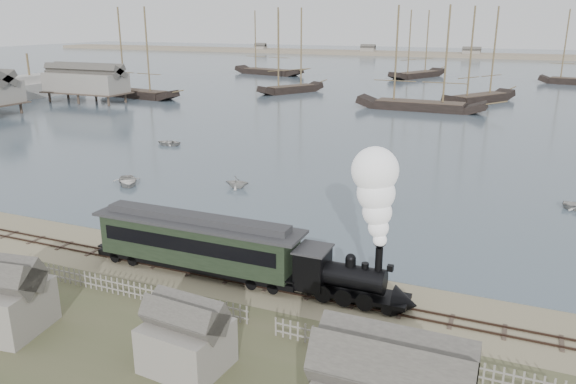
% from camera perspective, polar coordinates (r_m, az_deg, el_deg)
% --- Properties ---
extents(ground, '(600.00, 600.00, 0.00)m').
position_cam_1_polar(ground, '(40.92, -3.34, -7.88)').
color(ground, gray).
rests_on(ground, ground).
extents(harbor_water, '(600.00, 336.00, 0.06)m').
position_cam_1_polar(harbor_water, '(204.54, 18.67, 11.47)').
color(harbor_water, '#4C5D6C').
rests_on(harbor_water, ground).
extents(rail_track, '(120.00, 1.80, 0.16)m').
position_cam_1_polar(rail_track, '(39.30, -4.64, -8.95)').
color(rail_track, '#34241C').
rests_on(rail_track, ground).
extents(picket_fence_west, '(19.00, 0.10, 1.20)m').
position_cam_1_polar(picket_fence_west, '(38.96, -16.78, -9.99)').
color(picket_fence_west, gray).
rests_on(picket_fence_west, ground).
extents(picket_fence_east, '(15.00, 0.10, 1.20)m').
position_cam_1_polar(picket_fence_east, '(31.20, 12.01, -16.94)').
color(picket_fence_east, gray).
rests_on(picket_fence_east, ground).
extents(shed_left, '(5.00, 4.00, 4.10)m').
position_cam_1_polar(shed_left, '(37.62, -26.93, -12.26)').
color(shed_left, gray).
rests_on(shed_left, ground).
extents(shed_mid, '(4.00, 3.50, 3.60)m').
position_cam_1_polar(shed_mid, '(31.00, -10.14, -17.08)').
color(shed_mid, gray).
rests_on(shed_mid, ground).
extents(far_spit, '(500.00, 20.00, 1.80)m').
position_cam_1_polar(far_spit, '(284.14, 20.14, 12.68)').
color(far_spit, gray).
rests_on(far_spit, ground).
extents(locomotive, '(7.85, 2.93, 9.79)m').
position_cam_1_polar(locomotive, '(34.59, 8.07, -4.72)').
color(locomotive, black).
rests_on(locomotive, ground).
extents(passenger_coach, '(15.66, 3.02, 3.80)m').
position_cam_1_polar(passenger_coach, '(39.98, -9.23, -4.97)').
color(passenger_coach, black).
rests_on(passenger_coach, ground).
extents(beached_dinghy, '(3.16, 4.26, 0.85)m').
position_cam_1_polar(beached_dinghy, '(41.67, -3.92, -6.76)').
color(beached_dinghy, '#BAB7B1').
rests_on(beached_dinghy, ground).
extents(rowboat_0, '(5.07, 4.99, 0.86)m').
position_cam_1_polar(rowboat_0, '(63.25, -16.00, 1.08)').
color(rowboat_0, '#BAB7B1').
rests_on(rowboat_0, harbor_water).
extents(rowboat_1, '(2.56, 2.87, 1.36)m').
position_cam_1_polar(rowboat_1, '(59.81, -5.20, 1.03)').
color(rowboat_1, '#BAB7B1').
rests_on(rowboat_1, harbor_water).
extents(rowboat_2, '(3.35, 2.40, 1.21)m').
position_cam_1_polar(rowboat_2, '(54.01, 9.10, -0.99)').
color(rowboat_2, '#BAB7B1').
rests_on(rowboat_2, harbor_water).
extents(rowboat_6, '(2.63, 3.64, 0.75)m').
position_cam_1_polar(rowboat_6, '(82.16, -12.09, 4.95)').
color(rowboat_6, '#BAB7B1').
rests_on(rowboat_6, harbor_water).
extents(schooner_0, '(21.79, 8.07, 20.00)m').
position_cam_1_polar(schooner_0, '(133.58, -15.24, 13.50)').
color(schooner_0, black).
rests_on(schooner_0, harbor_water).
extents(schooner_1, '(12.40, 17.63, 20.00)m').
position_cam_1_polar(schooner_1, '(137.86, 0.31, 14.17)').
color(schooner_1, black).
rests_on(schooner_1, harbor_water).
extents(schooner_2, '(25.17, 6.39, 20.00)m').
position_cam_1_polar(schooner_2, '(113.89, 13.58, 13.08)').
color(schooner_2, black).
rests_on(schooner_2, harbor_water).
extents(schooner_3, '(14.66, 19.98, 20.00)m').
position_cam_1_polar(schooner_3, '(128.35, 19.26, 13.02)').
color(schooner_3, black).
rests_on(schooner_3, harbor_water).
extents(schooner_6, '(25.62, 11.61, 20.00)m').
position_cam_1_polar(schooner_6, '(184.93, -2.04, 14.93)').
color(schooner_6, black).
rests_on(schooner_6, harbor_water).
extents(schooner_7, '(14.61, 23.24, 20.00)m').
position_cam_1_polar(schooner_7, '(179.21, 13.19, 14.44)').
color(schooner_7, black).
rests_on(schooner_7, harbor_water).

